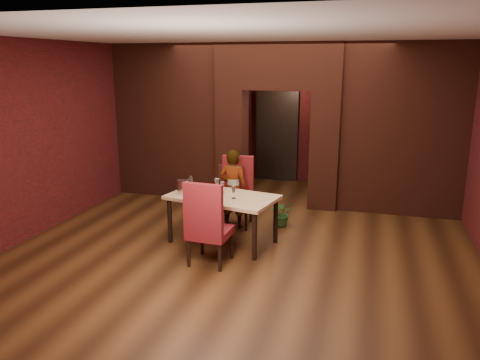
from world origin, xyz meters
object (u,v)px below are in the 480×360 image
Objects in this scene: wine_glass_a at (217,185)px; wine_glass_c at (234,192)px; wine_glass_b at (222,188)px; potted_plant at (282,213)px; water_bottle at (191,184)px; dining_table at (223,219)px; chair_near at (210,222)px; person_seated at (233,189)px; chair_far at (236,192)px; wine_bucket at (183,187)px.

wine_glass_a reaches higher than wine_glass_c.
wine_glass_b is 0.39× the size of potted_plant.
wine_glass_b is at bearing 137.21° from wine_glass_c.
wine_glass_c is 0.78m from water_bottle.
dining_table is at bearing 155.14° from wine_glass_c.
chair_near is 6.83× the size of wine_glass_b.
person_seated is at bearing -82.27° from chair_near.
chair_far is at bearing -166.56° from potted_plant.
wine_glass_a is 0.12m from wine_glass_b.
person_seated reaches higher than potted_plant.
wine_bucket reaches higher than wine_glass_b.
person_seated is at bearing 55.01° from water_bottle.
chair_near is at bearing -111.14° from potted_plant.
wine_glass_c is (0.24, -0.93, 0.28)m from chair_far.
person_seated is (-0.05, 0.76, 0.30)m from dining_table.
chair_near is (0.10, -1.62, 0.01)m from chair_far.
chair_near reaches higher than wine_glass_b.
chair_far is (-0.03, 0.83, 0.22)m from dining_table.
chair_near is 0.97m from wine_glass_b.
wine_glass_a is at bearing -105.56° from chair_far.
potted_plant is (0.70, 1.82, -0.39)m from chair_near.
wine_glass_a is 0.80× the size of water_bottle.
dining_table is 9.21× the size of wine_glass_b.
potted_plant is at bearing 36.25° from water_bottle.
chair_far reaches higher than wine_glass_b.
wine_glass_b is 0.64m from wine_bucket.
dining_table is at bearing -81.76° from chair_near.
person_seated is at bearing -162.68° from potted_plant.
person_seated is 6.38× the size of wine_glass_a.
wine_glass_b is at bearing -132.77° from potted_plant.
dining_table is 3.60× the size of potted_plant.
chair_near is 5.64× the size of wine_bucket.
person_seated is (-0.12, 1.56, 0.07)m from chair_near.
chair_far is 4.49× the size of water_bottle.
wine_bucket is at bearing -154.30° from wine_glass_a.
dining_table is at bearing -50.81° from wine_glass_a.
chair_near is 1.98m from potted_plant.
chair_far is 1.00m from wine_glass_c.
wine_glass_c is at bearing -11.02° from water_bottle.
wine_glass_b is 0.35m from wine_glass_c.
dining_table is 1.29m from potted_plant.
chair_near is at bearing 97.82° from person_seated.
chair_near is at bearing -53.57° from water_bottle.
wine_glass_c is 0.75× the size of water_bottle.
person_seated reaches higher than chair_near.
wine_glass_b is at bearing 119.14° from dining_table.
person_seated is 2.98× the size of potted_plant.
wine_glass_b is (0.11, -0.05, -0.02)m from wine_glass_a.
potted_plant is (0.82, 0.88, -0.64)m from wine_glass_b.
wine_glass_c is at bearing -3.26° from wine_bucket.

